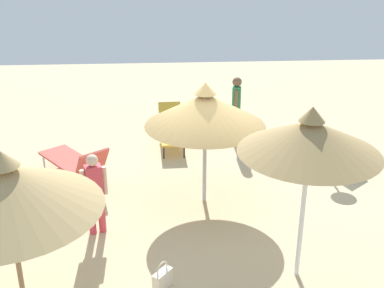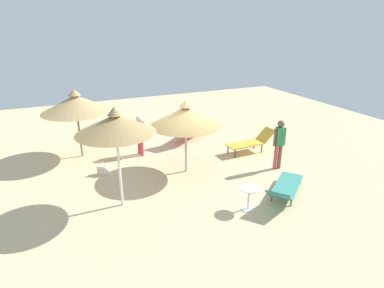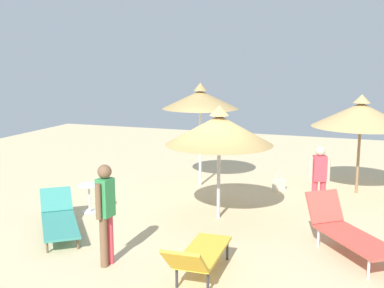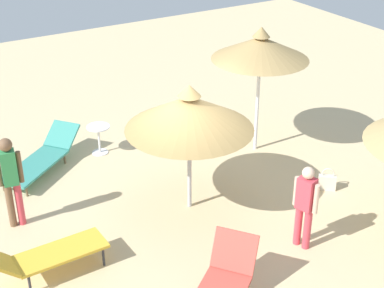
# 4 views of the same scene
# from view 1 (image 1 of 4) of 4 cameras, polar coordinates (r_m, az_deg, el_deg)

# --- Properties ---
(ground) EXTENTS (24.00, 24.00, 0.10)m
(ground) POSITION_cam_1_polar(r_m,az_deg,el_deg) (10.19, 2.17, -7.06)
(ground) COLOR beige
(parasol_umbrella_back) EXTENTS (2.48, 2.48, 2.59)m
(parasol_umbrella_back) POSITION_cam_1_polar(r_m,az_deg,el_deg) (6.77, -20.68, -4.75)
(parasol_umbrella_back) COLOR olive
(parasol_umbrella_back) RESTS_ON ground
(parasol_umbrella_far_right) EXTENTS (2.34, 2.34, 2.51)m
(parasol_umbrella_far_right) POSITION_cam_1_polar(r_m,az_deg,el_deg) (9.44, 1.53, 3.99)
(parasol_umbrella_far_right) COLOR #B2B2B7
(parasol_umbrella_far_right) RESTS_ON ground
(parasol_umbrella_center) EXTENTS (2.08, 2.08, 2.85)m
(parasol_umbrella_center) POSITION_cam_1_polar(r_m,az_deg,el_deg) (7.25, 13.46, 0.79)
(parasol_umbrella_center) COLOR white
(parasol_umbrella_center) RESTS_ON ground
(lounge_chair_edge) EXTENTS (0.67, 1.99, 0.85)m
(lounge_chair_edge) POSITION_cam_1_polar(r_m,az_deg,el_deg) (12.79, -2.38, 1.83)
(lounge_chair_edge) COLOR gold
(lounge_chair_edge) RESTS_ON ground
(lounge_chair_near_left) EXTENTS (1.80, 2.03, 0.96)m
(lounge_chair_near_left) POSITION_cam_1_polar(r_m,az_deg,el_deg) (11.20, -13.32, -1.94)
(lounge_chair_near_left) COLOR #CC4C3F
(lounge_chair_near_left) RESTS_ON ground
(lounge_chair_near_right) EXTENTS (1.89, 2.14, 0.68)m
(lounge_chair_near_right) POSITION_cam_1_polar(r_m,az_deg,el_deg) (12.39, 13.52, -0.15)
(lounge_chair_near_right) COLOR teal
(lounge_chair_near_right) RESTS_ON ground
(person_standing_far_left) EXTENTS (0.45, 0.30, 1.56)m
(person_standing_far_left) POSITION_cam_1_polar(r_m,az_deg,el_deg) (8.97, -11.17, -5.19)
(person_standing_far_left) COLOR #D83F4C
(person_standing_far_left) RESTS_ON ground
(person_standing_front) EXTENTS (0.26, 0.45, 1.76)m
(person_standing_front) POSITION_cam_1_polar(r_m,az_deg,el_deg) (12.71, 5.12, 4.40)
(person_standing_front) COLOR #D83F4C
(person_standing_front) RESTS_ON ground
(handbag) EXTENTS (0.33, 0.36, 0.48)m
(handbag) POSITION_cam_1_polar(r_m,az_deg,el_deg) (7.89, -3.42, -15.27)
(handbag) COLOR beige
(handbag) RESTS_ON ground
(side_table_round) EXTENTS (0.52, 0.52, 0.66)m
(side_table_round) POSITION_cam_1_polar(r_m,az_deg,el_deg) (11.22, 16.03, -2.18)
(side_table_round) COLOR silver
(side_table_round) RESTS_ON ground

